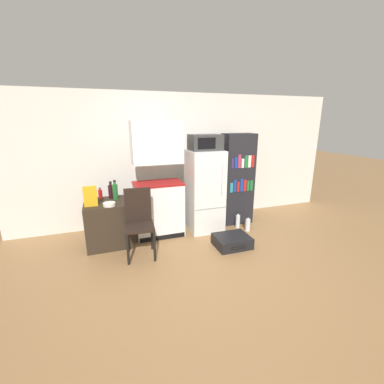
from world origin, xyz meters
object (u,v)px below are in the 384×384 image
(refrigerator, at_px, (205,191))
(water_bottle_middle, at_px, (238,221))
(bottle_wine_dark, at_px, (111,191))
(water_bottle_front, at_px, (248,225))
(side_table, at_px, (108,223))
(microwave, at_px, (205,142))
(bottle_ketchup_red, at_px, (100,194))
(bookshelf, at_px, (237,179))
(suitcase_large_flat, at_px, (232,241))
(kitchen_hutch, at_px, (158,185))
(bowl, at_px, (109,204))
(cereal_box, at_px, (90,196))
(bottle_green_tall, at_px, (115,191))
(chair, at_px, (139,217))

(refrigerator, height_order, water_bottle_middle, refrigerator)
(bottle_wine_dark, relative_size, water_bottle_front, 0.99)
(side_table, xyz_separation_m, water_bottle_front, (2.38, -0.31, -0.23))
(refrigerator, xyz_separation_m, microwave, (-0.00, -0.00, 0.85))
(microwave, xyz_separation_m, bottle_ketchup_red, (-1.75, 0.23, -0.80))
(bookshelf, distance_m, bottle_wine_dark, 2.29)
(suitcase_large_flat, bearing_deg, microwave, 102.42)
(kitchen_hutch, height_order, bookshelf, kitchen_hutch)
(side_table, distance_m, kitchen_hutch, 1.00)
(side_table, xyz_separation_m, suitcase_large_flat, (1.83, -0.75, -0.27))
(bowl, bearing_deg, cereal_box, 163.07)
(water_bottle_front, bearing_deg, refrigerator, 154.02)
(refrigerator, distance_m, water_bottle_middle, 0.87)
(cereal_box, bearing_deg, bottle_green_tall, 31.36)
(bottle_green_tall, height_order, suitcase_large_flat, bottle_green_tall)
(bottle_green_tall, bearing_deg, bottle_ketchup_red, 142.40)
(refrigerator, relative_size, bottle_green_tall, 4.55)
(kitchen_hutch, distance_m, bowl, 0.87)
(side_table, distance_m, water_bottle_middle, 2.30)
(water_bottle_front, relative_size, water_bottle_middle, 0.94)
(side_table, bearing_deg, refrigerator, 1.14)
(bottle_wine_dark, relative_size, bottle_ketchup_red, 1.63)
(chair, distance_m, water_bottle_middle, 1.94)
(bottle_wine_dark, height_order, suitcase_large_flat, bottle_wine_dark)
(bookshelf, relative_size, water_bottle_front, 6.07)
(kitchen_hutch, relative_size, bookshelf, 1.13)
(refrigerator, relative_size, water_bottle_middle, 4.82)
(bowl, bearing_deg, chair, -36.42)
(suitcase_large_flat, distance_m, water_bottle_middle, 0.78)
(kitchen_hutch, bearing_deg, water_bottle_front, -14.26)
(refrigerator, relative_size, water_bottle_front, 5.13)
(bottle_green_tall, relative_size, bottle_ketchup_red, 1.87)
(bottle_green_tall, xyz_separation_m, suitcase_large_flat, (1.68, -0.84, -0.75))
(bowl, relative_size, cereal_box, 0.60)
(microwave, xyz_separation_m, chair, (-1.24, -0.53, -0.99))
(bookshelf, bearing_deg, kitchen_hutch, -177.23)
(side_table, height_order, water_bottle_middle, side_table)
(microwave, distance_m, bottle_green_tall, 1.68)
(bookshelf, distance_m, water_bottle_front, 0.87)
(kitchen_hutch, height_order, water_bottle_front, kitchen_hutch)
(bookshelf, distance_m, bowl, 2.37)
(refrigerator, height_order, bowl, refrigerator)
(bookshelf, bearing_deg, refrigerator, -170.53)
(side_table, bearing_deg, chair, -49.10)
(side_table, relative_size, refrigerator, 0.49)
(side_table, height_order, bookshelf, bookshelf)
(bottle_green_tall, bearing_deg, bottle_wine_dark, 119.47)
(side_table, relative_size, bottle_ketchup_red, 4.16)
(bottle_green_tall, bearing_deg, refrigerator, -2.01)
(bookshelf, height_order, cereal_box, bookshelf)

